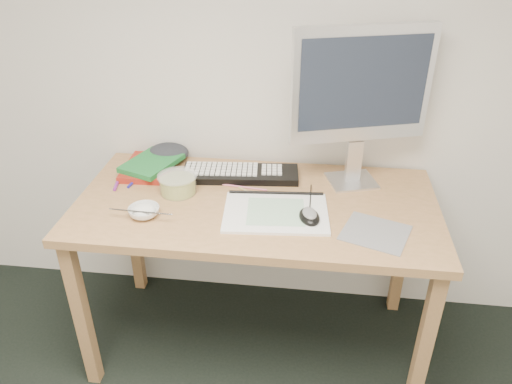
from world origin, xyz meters
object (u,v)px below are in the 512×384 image
keyboard (240,174)px  sketchpad (276,213)px  desk (256,219)px  rice_bowl (144,212)px  monitor (362,89)px

keyboard → sketchpad: bearing=-62.3°
sketchpad → desk: bearing=130.5°
sketchpad → rice_bowl: rice_bowl is taller
sketchpad → keyboard: (-0.17, 0.27, 0.01)m
desk → rice_bowl: 0.44m
desk → sketchpad: size_ratio=3.63×
desk → monitor: size_ratio=2.21×
sketchpad → monitor: monitor is taller
desk → monitor: monitor is taller
keyboard → monitor: 0.60m
monitor → keyboard: bearing=164.8°
sketchpad → rice_bowl: 0.49m
keyboard → monitor: size_ratio=0.77×
sketchpad → monitor: bearing=40.2°
desk → keyboard: 0.23m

